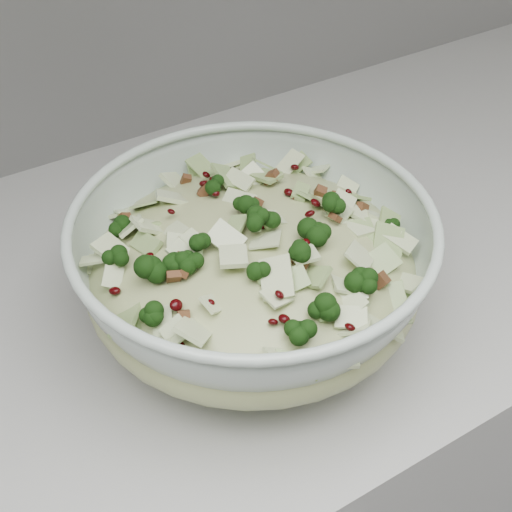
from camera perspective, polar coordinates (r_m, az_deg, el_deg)
The scene contains 2 objects.
mixing_bowl at distance 0.64m, azimuth -0.26°, elevation -1.17°, with size 0.33×0.33×0.13m.
salad at distance 0.63m, azimuth -0.26°, elevation 0.25°, with size 0.33×0.33×0.13m.
Camera 1 is at (-0.18, 1.19, 1.40)m, focal length 50.00 mm.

